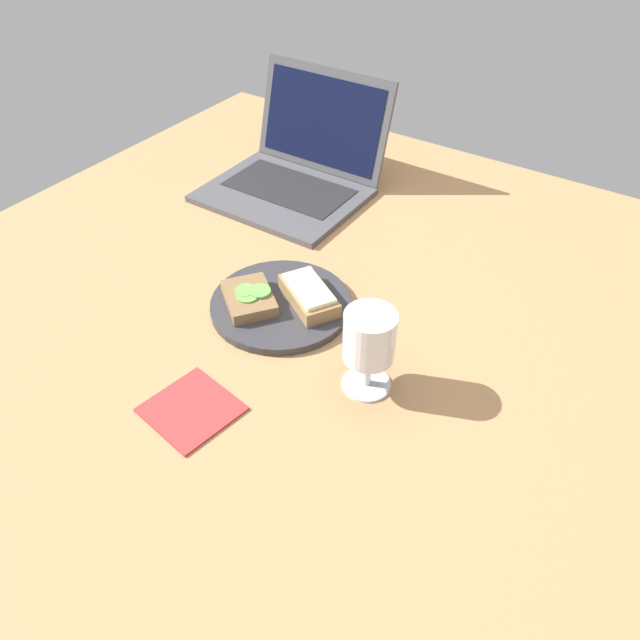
# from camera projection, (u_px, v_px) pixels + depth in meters

# --- Properties ---
(wooden_table) EXTENTS (1.40, 1.40, 0.03)m
(wooden_table) POSITION_uv_depth(u_px,v_px,m) (304.00, 325.00, 1.02)
(wooden_table) COLOR #B27F51
(wooden_table) RESTS_ON ground
(plate) EXTENTS (0.23, 0.23, 0.01)m
(plate) POSITION_uv_depth(u_px,v_px,m) (280.00, 306.00, 1.02)
(plate) COLOR #333338
(plate) RESTS_ON wooden_table
(sandwich_with_cheese) EXTENTS (0.13, 0.11, 0.03)m
(sandwich_with_cheese) POSITION_uv_depth(u_px,v_px,m) (309.00, 295.00, 1.01)
(sandwich_with_cheese) COLOR #937047
(sandwich_with_cheese) RESTS_ON plate
(sandwich_with_cucumber) EXTENTS (0.12, 0.12, 0.03)m
(sandwich_with_cucumber) POSITION_uv_depth(u_px,v_px,m) (249.00, 298.00, 1.01)
(sandwich_with_cucumber) COLOR brown
(sandwich_with_cucumber) RESTS_ON plate
(wine_glass) EXTENTS (0.07, 0.07, 0.13)m
(wine_glass) POSITION_uv_depth(u_px,v_px,m) (369.00, 339.00, 0.84)
(wine_glass) COLOR white
(wine_glass) RESTS_ON wooden_table
(laptop) EXTENTS (0.32, 0.31, 0.22)m
(laptop) POSITION_uv_depth(u_px,v_px,m) (298.00, 167.00, 1.31)
(laptop) COLOR #4C4C51
(laptop) RESTS_ON wooden_table
(napkin) EXTENTS (0.13, 0.13, 0.00)m
(napkin) POSITION_uv_depth(u_px,v_px,m) (191.00, 409.00, 0.86)
(napkin) COLOR #B23333
(napkin) RESTS_ON wooden_table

